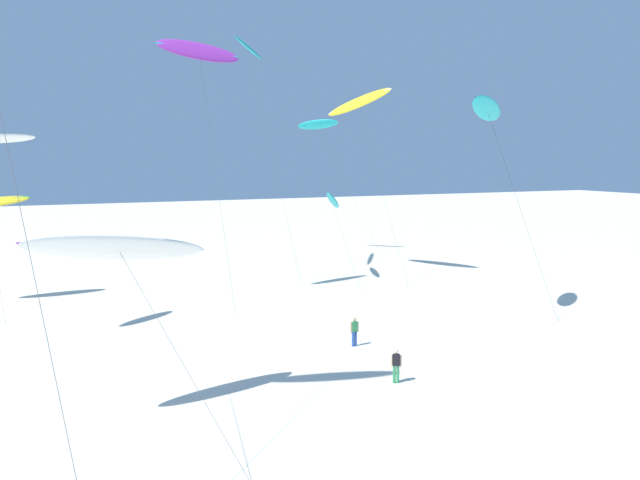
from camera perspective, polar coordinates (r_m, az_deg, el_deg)
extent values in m
ellipsoid|color=white|center=(42.20, -24.60, 7.52)|extent=(4.30, 3.69, 0.85)
ellipsoid|color=black|center=(42.20, -24.61, 7.56)|extent=(3.98, 3.22, 0.49)
ellipsoid|color=purple|center=(50.84, -9.83, 14.93)|extent=(6.60, 2.94, 1.94)
ellipsoid|color=#19B2B7|center=(50.85, -9.83, 14.97)|extent=(6.59, 2.23, 0.96)
cylinder|color=#4C4C51|center=(47.54, -8.42, 4.92)|extent=(0.39, 5.99, 17.37)
ellipsoid|color=#19B2B7|center=(44.87, 13.45, 10.36)|extent=(5.42, 4.48, 2.04)
ellipsoid|color=black|center=(44.87, 13.45, 10.41)|extent=(4.98, 4.03, 1.38)
cylinder|color=#4C4C51|center=(45.10, 16.21, 1.86)|extent=(3.82, 2.80, 13.05)
ellipsoid|color=#19B2B7|center=(73.13, -0.18, 9.41)|extent=(3.99, 3.99, 1.58)
ellipsoid|color=orange|center=(73.13, -0.18, 9.44)|extent=(3.50, 3.59, 0.92)
cylinder|color=#4C4C51|center=(71.06, 2.43, 4.00)|extent=(4.02, 6.69, 13.36)
cylinder|color=#4C4C51|center=(20.22, -24.14, 7.02)|extent=(2.76, 9.76, 21.07)
ellipsoid|color=#19B2B7|center=(58.27, 1.05, 3.23)|extent=(3.95, 5.80, 2.41)
ellipsoid|color=green|center=(58.26, 1.05, 3.27)|extent=(3.45, 5.45, 1.79)
cylinder|color=#4C4C51|center=(55.75, 2.15, -0.36)|extent=(0.63, 6.07, 6.45)
ellipsoid|color=white|center=(28.40, -16.09, -0.60)|extent=(7.78, 3.48, 2.21)
ellipsoid|color=purple|center=(28.39, -16.09, -0.52)|extent=(7.61, 2.66, 1.46)
cylinder|color=#4C4C51|center=(25.37, -11.47, -9.21)|extent=(2.52, 8.24, 6.61)
ellipsoid|color=yellow|center=(59.76, 3.15, 11.13)|extent=(3.16, 7.74, 2.99)
ellipsoid|color=white|center=(59.76, 3.15, 11.17)|extent=(2.52, 7.54, 2.20)
cylinder|color=#4C4C51|center=(57.38, 5.11, 3.90)|extent=(1.33, 6.03, 14.58)
ellipsoid|color=#19B2B7|center=(61.69, -5.85, 15.32)|extent=(5.58, 7.45, 1.58)
ellipsoid|color=#EA5193|center=(61.70, -5.85, 15.35)|extent=(5.25, 7.24, 1.02)
cylinder|color=#4C4C51|center=(57.95, -3.74, 6.26)|extent=(1.69, 7.22, 19.27)
cylinder|color=#284CA3|center=(38.22, 2.71, -8.05)|extent=(0.14, 0.14, 0.83)
cylinder|color=#284CA3|center=(38.30, 2.93, -8.02)|extent=(0.14, 0.14, 0.83)
cube|color=#338C4C|center=(38.09, 2.82, -7.05)|extent=(0.31, 0.21, 0.52)
cylinder|color=tan|center=(38.00, 2.55, -7.15)|extent=(0.09, 0.09, 0.56)
cylinder|color=tan|center=(38.21, 3.10, -7.07)|extent=(0.09, 0.09, 0.56)
sphere|color=tan|center=(38.00, 2.83, -6.47)|extent=(0.21, 0.21, 0.21)
cylinder|color=#338E56|center=(32.50, 6.36, -10.81)|extent=(0.14, 0.14, 0.82)
cylinder|color=#338E56|center=(32.47, 6.07, -10.83)|extent=(0.14, 0.14, 0.82)
cube|color=black|center=(32.28, 6.23, -9.68)|extent=(0.35, 0.30, 0.53)
cylinder|color=beige|center=(32.33, 6.60, -9.74)|extent=(0.09, 0.09, 0.56)
cylinder|color=beige|center=(32.26, 5.86, -9.76)|extent=(0.09, 0.09, 0.56)
sphere|color=beige|center=(32.17, 6.24, -9.00)|extent=(0.21, 0.21, 0.21)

